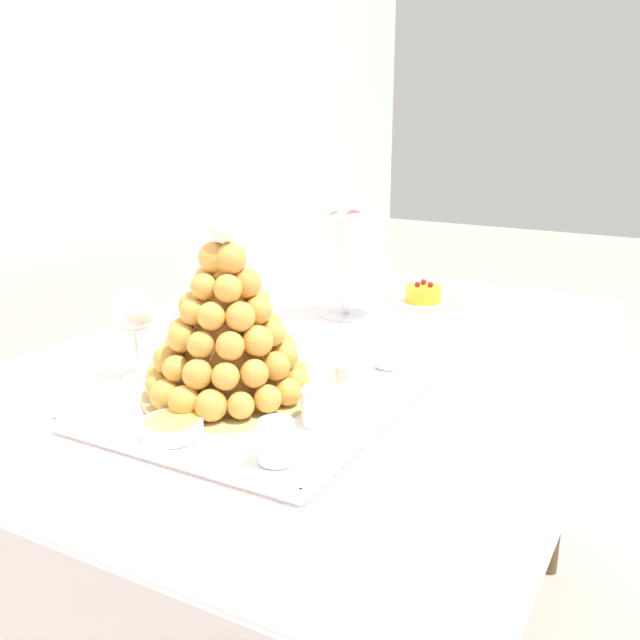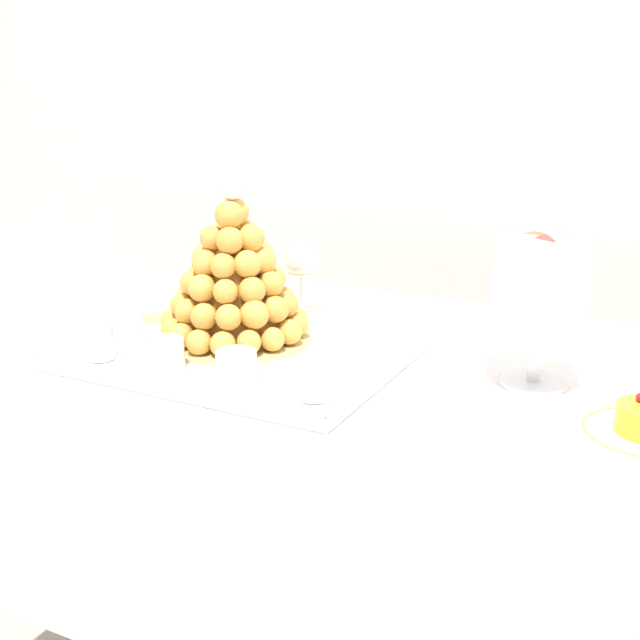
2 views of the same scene
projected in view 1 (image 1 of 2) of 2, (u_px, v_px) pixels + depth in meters
The scene contains 11 objects.
buffet_table at pixel (316, 395), 1.41m from camera, with size 1.37×0.96×0.74m.
serving_tray at pixel (273, 394), 1.17m from camera, with size 0.55×0.43×0.02m.
croquembouche at pixel (226, 331), 1.13m from camera, with size 0.28×0.28×0.29m.
dessert_cup_left at pixel (276, 443), 0.94m from camera, with size 0.05×0.05×0.06m.
dessert_cup_mid_left at pixel (323, 408), 1.05m from camera, with size 0.06×0.06×0.05m.
dessert_cup_centre at pixel (353, 379), 1.17m from camera, with size 0.06×0.06×0.05m.
dessert_cup_mid_right at pixel (389, 353), 1.28m from camera, with size 0.05×0.05×0.05m.
creme_brulee_ramekin at pixel (171, 427), 1.02m from camera, with size 0.09×0.09×0.02m.
macaron_goblet at pixel (345, 251), 1.58m from camera, with size 0.15×0.15×0.25m.
fruit_tart_plate at pixel (423, 298), 1.72m from camera, with size 0.17×0.17×0.06m.
wine_glass at pixel (133, 314), 1.24m from camera, with size 0.08×0.08×0.16m.
Camera 1 is at (-1.14, -0.63, 1.21)m, focal length 40.13 mm.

